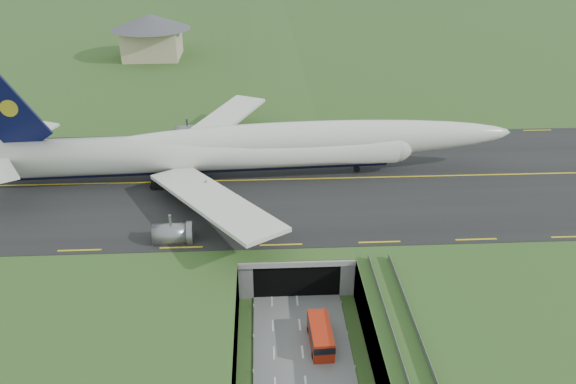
{
  "coord_description": "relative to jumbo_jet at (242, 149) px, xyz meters",
  "views": [
    {
      "loc": [
        -4.39,
        -54.75,
        49.04
      ],
      "look_at": [
        -0.61,
        20.0,
        10.39
      ],
      "focal_mm": 35.0,
      "sensor_mm": 36.0,
      "label": 1
    }
  ],
  "objects": [
    {
      "name": "ground",
      "position": [
        7.79,
        -34.47,
        -11.43
      ],
      "size": [
        900.0,
        900.0,
        0.0
      ],
      "primitive_type": "plane",
      "color": "#2D5321",
      "rests_on": "ground"
    },
    {
      "name": "airfield_deck",
      "position": [
        7.79,
        -34.47,
        -8.43
      ],
      "size": [
        800.0,
        800.0,
        6.0
      ],
      "primitive_type": "cube",
      "color": "gray",
      "rests_on": "ground"
    },
    {
      "name": "trench_road",
      "position": [
        7.79,
        -41.97,
        -11.33
      ],
      "size": [
        12.0,
        75.0,
        0.2
      ],
      "primitive_type": "cube",
      "color": "slate",
      "rests_on": "ground"
    },
    {
      "name": "taxiway",
      "position": [
        7.79,
        -1.47,
        -5.34
      ],
      "size": [
        800.0,
        44.0,
        0.18
      ],
      "primitive_type": "cube",
      "color": "black",
      "rests_on": "airfield_deck"
    },
    {
      "name": "tunnel_portal",
      "position": [
        7.79,
        -17.75,
        -8.1
      ],
      "size": [
        17.0,
        22.3,
        6.0
      ],
      "color": "gray",
      "rests_on": "ground"
    },
    {
      "name": "jumbo_jet",
      "position": [
        0.0,
        0.0,
        0.0
      ],
      "size": [
        95.01,
        60.99,
        20.2
      ],
      "rotation": [
        0.0,
        0.0,
        0.05
      ],
      "color": "silver",
      "rests_on": "ground"
    },
    {
      "name": "shuttle_tram",
      "position": [
        10.1,
        -36.17,
        -9.87
      ],
      "size": [
        2.88,
        7.01,
        2.84
      ],
      "rotation": [
        0.0,
        0.0,
        0.04
      ],
      "color": "#B6230C",
      "rests_on": "ground"
    },
    {
      "name": "service_building",
      "position": [
        -29.62,
        87.77,
        2.38
      ],
      "size": [
        24.47,
        24.47,
        13.2
      ],
      "rotation": [
        0.0,
        0.0,
        0.01
      ],
      "color": "#C3AF8D",
      "rests_on": "ground"
    }
  ]
}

